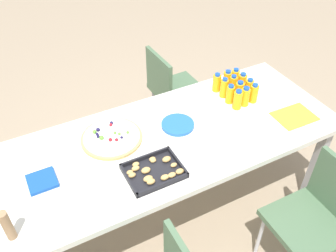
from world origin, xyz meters
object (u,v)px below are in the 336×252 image
object	(u,v)px
paper_folder	(294,116)
juice_bottle_11	(238,100)
juice_bottle_8	(230,94)
juice_bottle_9	(254,93)
juice_bottle_1	(227,80)
fruit_pizza	(112,138)
snack_tray	(154,171)
juice_bottle_2	(217,83)
napkin_stack	(42,181)
party_table	(171,144)
juice_bottle_4	(233,85)
juice_bottle_7	(239,91)
cardboard_tube	(7,226)
juice_bottle_3	(242,83)
juice_bottle_0	(235,78)
juice_bottle_6	(249,88)
plate_stack	(178,125)
juice_bottle_5	(224,88)
chair_far_left	(318,214)
chair_near_left	(171,87)
juice_bottle_10	(245,97)

from	to	relation	value
paper_folder	juice_bottle_11	bearing A→B (deg)	-42.02
juice_bottle_8	juice_bottle_9	xyz separation A→B (m)	(-0.15, 0.07, 0.00)
juice_bottle_1	paper_folder	bearing A→B (deg)	112.98
juice_bottle_11	paper_folder	xyz separation A→B (m)	(-0.28, 0.25, -0.06)
fruit_pizza	snack_tray	distance (m)	0.38
paper_folder	juice_bottle_8	bearing A→B (deg)	-49.04
juice_bottle_1	juice_bottle_2	size ratio (longest dim) A/B	1.01
napkin_stack	party_table	bearing A→B (deg)	-179.84
juice_bottle_4	paper_folder	bearing A→B (deg)	116.93
juice_bottle_2	juice_bottle_7	bearing A→B (deg)	117.49
juice_bottle_8	juice_bottle_11	world-z (taller)	juice_bottle_11
juice_bottle_8	cardboard_tube	xyz separation A→B (m)	(1.50, 0.40, 0.02)
juice_bottle_3	juice_bottle_11	size ratio (longest dim) A/B	1.01
fruit_pizza	napkin_stack	bearing A→B (deg)	18.35
juice_bottle_0	paper_folder	xyz separation A→B (m)	(-0.13, 0.48, -0.06)
party_table	juice_bottle_6	bearing A→B (deg)	-169.43
juice_bottle_4	napkin_stack	bearing A→B (deg)	8.61
juice_bottle_4	juice_bottle_8	xyz separation A→B (m)	(0.08, 0.08, -0.00)
party_table	plate_stack	distance (m)	0.13
juice_bottle_5	snack_tray	bearing A→B (deg)	29.64
chair_far_left	juice_bottle_3	distance (m)	1.00
juice_bottle_7	juice_bottle_4	bearing A→B (deg)	-91.04
juice_bottle_0	juice_bottle_11	distance (m)	0.27
juice_bottle_2	juice_bottle_1	bearing A→B (deg)	176.63
napkin_stack	paper_folder	distance (m)	1.60
chair_far_left	plate_stack	world-z (taller)	chair_far_left
juice_bottle_1	juice_bottle_11	xyz separation A→B (m)	(0.08, 0.23, 0.00)
paper_folder	juice_bottle_5	bearing A→B (deg)	-55.00
chair_near_left	plate_stack	xyz separation A→B (m)	(0.33, 0.70, 0.25)
party_table	juice_bottle_10	size ratio (longest dim) A/B	15.31
juice_bottle_11	fruit_pizza	distance (m)	0.86
snack_tray	juice_bottle_8	bearing A→B (deg)	-154.90
chair_near_left	plate_stack	distance (m)	0.82
chair_near_left	juice_bottle_4	bearing A→B (deg)	15.84
juice_bottle_8	juice_bottle_7	bearing A→B (deg)	-178.62
party_table	juice_bottle_0	xyz separation A→B (m)	(-0.67, -0.28, 0.13)
plate_stack	juice_bottle_0	bearing A→B (deg)	-160.12
juice_bottle_9	juice_bottle_8	bearing A→B (deg)	-24.73
party_table	juice_bottle_5	bearing A→B (deg)	-158.66
juice_bottle_1	juice_bottle_5	distance (m)	0.11
paper_folder	juice_bottle_9	bearing A→B (deg)	-62.00
cardboard_tube	juice_bottle_5	bearing A→B (deg)	-162.48
juice_bottle_2	juice_bottle_3	size ratio (longest dim) A/B	0.97
juice_bottle_2	snack_tray	xyz separation A→B (m)	(0.74, 0.51, -0.05)
chair_far_left	chair_near_left	xyz separation A→B (m)	(0.15, -1.51, 0.00)
juice_bottle_6	juice_bottle_7	distance (m)	0.08
chair_far_left	juice_bottle_4	distance (m)	1.00
juice_bottle_0	snack_tray	bearing A→B (deg)	29.26
napkin_stack	chair_far_left	bearing A→B (deg)	151.14
juice_bottle_5	cardboard_tube	size ratio (longest dim) A/B	0.82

